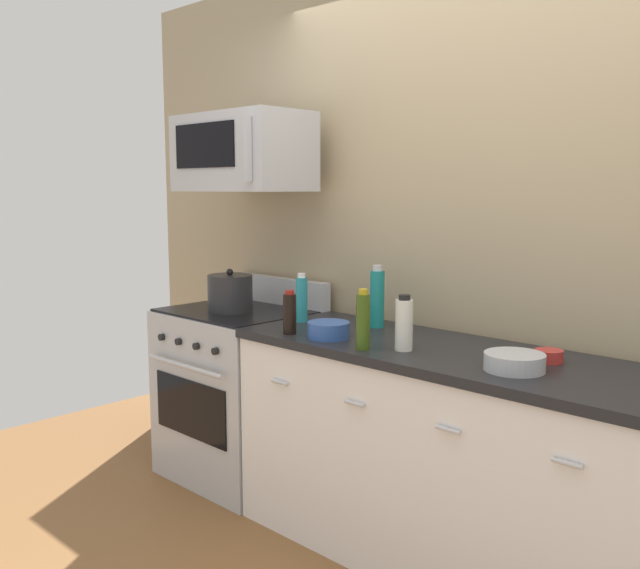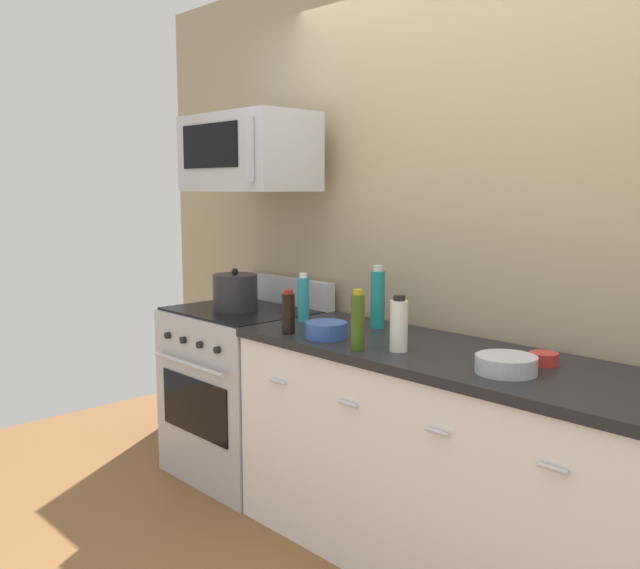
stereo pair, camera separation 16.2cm
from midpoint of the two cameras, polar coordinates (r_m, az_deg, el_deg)
ground_plane at (r=3.17m, az=8.52°, el=-21.79°), size 5.98×5.98×0.00m
back_wall at (r=3.11m, az=13.41°, el=3.75°), size 4.98×0.10×2.70m
counter_unit at (r=2.96m, az=8.69°, el=-14.04°), size 1.89×0.66×0.92m
range_oven at (r=3.83m, az=-7.88°, el=-8.77°), size 0.76×0.69×1.07m
microwave at (r=3.70m, az=-7.71°, el=10.74°), size 0.74×0.44×0.40m
bottle_olive_oil at (r=2.78m, az=1.91°, el=-3.03°), size 0.06×0.06×0.25m
bottle_dish_soap at (r=3.35m, az=-2.91°, el=-1.20°), size 0.06×0.06×0.24m
bottle_soy_sauce_dark at (r=3.08m, az=-4.04°, el=-2.39°), size 0.06×0.06×0.20m
bottle_vinegar_white at (r=2.77m, az=5.30°, el=-3.28°), size 0.07×0.07×0.23m
bottle_sparkling_teal at (r=3.22m, az=3.32°, el=-1.12°), size 0.07×0.07×0.29m
bowl_steel_prep at (r=2.55m, az=14.02°, el=-6.18°), size 0.22×0.22×0.06m
bowl_blue_mixing at (r=3.00m, az=-0.84°, el=-3.74°), size 0.19×0.19×0.07m
bowl_red_small at (r=2.71m, az=16.77°, el=-5.66°), size 0.11×0.11×0.05m
stockpot at (r=3.68m, az=-8.69°, el=-0.70°), size 0.24×0.24×0.23m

